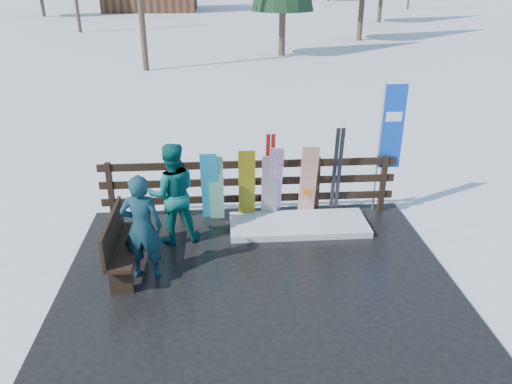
{
  "coord_description": "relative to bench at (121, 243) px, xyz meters",
  "views": [
    {
      "loc": [
        -0.5,
        -6.49,
        4.48
      ],
      "look_at": [
        0.04,
        1.0,
        1.1
      ],
      "focal_mm": 35.0,
      "sensor_mm": 36.0,
      "label": 1
    }
  ],
  "objects": [
    {
      "name": "person_back",
      "position": [
        0.74,
        0.95,
        0.38
      ],
      "size": [
        0.98,
        0.82,
        1.79
      ],
      "primitive_type": "imported",
      "rotation": [
        0.0,
        0.0,
        3.32
      ],
      "color": "#0B5F5A",
      "rests_on": "deck"
    },
    {
      "name": "snowboard_0",
      "position": [
        1.36,
        1.62,
        0.2
      ],
      "size": [
        0.3,
        0.39,
        1.43
      ],
      "primitive_type": "cube",
      "rotation": [
        0.25,
        0.0,
        0.0
      ],
      "color": "#23AAD1",
      "rests_on": "deck"
    },
    {
      "name": "snow_patch",
      "position": [
        2.98,
        1.24,
        -0.46
      ],
      "size": [
        2.53,
        1.0,
        0.12
      ],
      "primitive_type": "cube",
      "color": "white",
      "rests_on": "deck"
    },
    {
      "name": "deck",
      "position": [
        2.11,
        -0.36,
        -0.56
      ],
      "size": [
        6.0,
        5.0,
        0.08
      ],
      "primitive_type": "cube",
      "color": "black",
      "rests_on": "ground"
    },
    {
      "name": "ski_pair_a",
      "position": [
        2.48,
        1.69,
        0.34
      ],
      "size": [
        0.16,
        0.28,
        1.72
      ],
      "color": "maroon",
      "rests_on": "deck"
    },
    {
      "name": "snowboard_4",
      "position": [
        2.48,
        1.62,
        0.14
      ],
      "size": [
        0.31,
        0.22,
        1.32
      ],
      "primitive_type": "cube",
      "rotation": [
        0.14,
        0.0,
        0.0
      ],
      "color": "black",
      "rests_on": "deck"
    },
    {
      "name": "rental_flag",
      "position": [
        4.74,
        1.89,
        1.09
      ],
      "size": [
        0.45,
        0.04,
        2.6
      ],
      "color": "silver",
      "rests_on": "deck"
    },
    {
      "name": "ground",
      "position": [
        2.11,
        -0.36,
        -0.6
      ],
      "size": [
        700.0,
        700.0,
        0.0
      ],
      "primitive_type": "plane",
      "color": "white",
      "rests_on": "ground"
    },
    {
      "name": "person_front",
      "position": [
        0.38,
        -0.15,
        0.33
      ],
      "size": [
        0.64,
        0.44,
        1.7
      ],
      "primitive_type": "imported",
      "rotation": [
        0.0,
        0.0,
        3.08
      ],
      "color": "#154A49",
      "rests_on": "deck"
    },
    {
      "name": "ski_pair_b",
      "position": [
        3.74,
        1.69,
        0.38
      ],
      "size": [
        0.17,
        0.21,
        1.79
      ],
      "color": "black",
      "rests_on": "deck"
    },
    {
      "name": "snowboard_5",
      "position": [
        3.2,
        1.62,
        0.24
      ],
      "size": [
        0.31,
        0.35,
        1.5
      ],
      "primitive_type": "cube",
      "rotation": [
        0.21,
        0.0,
        0.0
      ],
      "color": "white",
      "rests_on": "deck"
    },
    {
      "name": "snowboard_2",
      "position": [
        2.05,
        1.62,
        0.2
      ],
      "size": [
        0.31,
        0.19,
        1.43
      ],
      "primitive_type": "cube",
      "rotation": [
        0.12,
        0.0,
        0.0
      ],
      "color": "yellow",
      "rests_on": "deck"
    },
    {
      "name": "snowboard_3",
      "position": [
        2.58,
        1.62,
        0.24
      ],
      "size": [
        0.26,
        0.43,
        1.5
      ],
      "primitive_type": "cube",
      "rotation": [
        0.26,
        0.0,
        0.0
      ],
      "color": "white",
      "rests_on": "deck"
    },
    {
      "name": "snowboard_1",
      "position": [
        1.48,
        1.62,
        0.16
      ],
      "size": [
        0.26,
        0.28,
        1.35
      ],
      "primitive_type": "cube",
      "rotation": [
        0.19,
        0.0,
        0.0
      ],
      "color": "white",
      "rests_on": "deck"
    },
    {
      "name": "bench",
      "position": [
        0.0,
        0.0,
        0.0
      ],
      "size": [
        0.41,
        1.5,
        0.97
      ],
      "color": "black",
      "rests_on": "deck"
    },
    {
      "name": "fence",
      "position": [
        2.11,
        1.84,
        0.14
      ],
      "size": [
        5.6,
        0.1,
        1.15
      ],
      "color": "black",
      "rests_on": "deck"
    }
  ]
}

